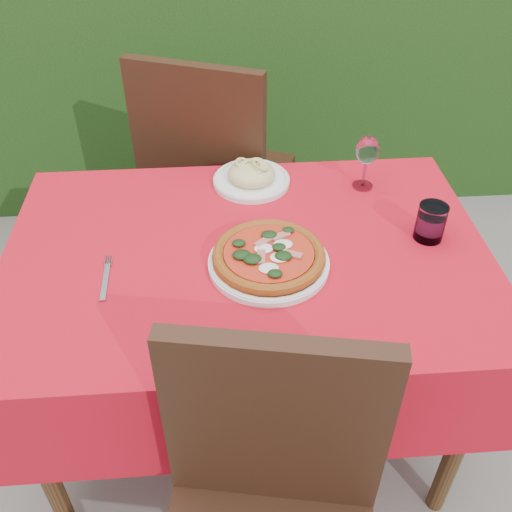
{
  "coord_description": "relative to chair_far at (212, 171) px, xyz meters",
  "views": [
    {
      "loc": [
        -0.06,
        -1.14,
        1.68
      ],
      "look_at": [
        0.02,
        -0.05,
        0.77
      ],
      "focal_mm": 40.0,
      "sensor_mm": 36.0,
      "label": 1
    }
  ],
  "objects": [
    {
      "name": "dining_table",
      "position": [
        0.09,
        -0.66,
        0.01
      ],
      "size": [
        1.26,
        0.86,
        0.75
      ],
      "color": "#4D3018",
      "rests_on": "ground"
    },
    {
      "name": "water_glass",
      "position": [
        0.57,
        -0.65,
        0.2
      ],
      "size": [
        0.08,
        0.08,
        0.1
      ],
      "color": "silver",
      "rests_on": "dining_table"
    },
    {
      "name": "ground",
      "position": [
        0.09,
        -0.66,
        -0.59
      ],
      "size": [
        60.0,
        60.0,
        0.0
      ],
      "primitive_type": "plane",
      "color": "#67615D",
      "rests_on": "ground"
    },
    {
      "name": "pasta_plate",
      "position": [
        0.12,
        -0.34,
        0.18
      ],
      "size": [
        0.23,
        0.23,
        0.07
      ],
      "rotation": [
        0.0,
        0.0,
        -0.01
      ],
      "color": "white",
      "rests_on": "dining_table"
    },
    {
      "name": "fork",
      "position": [
        -0.26,
        -0.76,
        0.16
      ],
      "size": [
        0.03,
        0.18,
        0.0
      ],
      "primitive_type": "cube",
      "rotation": [
        0.0,
        0.0,
        0.03
      ],
      "color": "#B3B4BA",
      "rests_on": "dining_table"
    },
    {
      "name": "pizza_plate",
      "position": [
        0.14,
        -0.73,
        0.18
      ],
      "size": [
        0.33,
        0.33,
        0.06
      ],
      "rotation": [
        0.0,
        0.0,
        0.25
      ],
      "color": "white",
      "rests_on": "dining_table"
    },
    {
      "name": "hedge",
      "position": [
        0.09,
        0.89,
        0.33
      ],
      "size": [
        3.2,
        0.55,
        1.78
      ],
      "color": "black",
      "rests_on": "ground"
    },
    {
      "name": "chair_far",
      "position": [
        0.0,
        0.0,
        0.0
      ],
      "size": [
        0.6,
        0.6,
        1.03
      ],
      "rotation": [
        0.0,
        0.0,
        2.76
      ],
      "color": "black",
      "rests_on": "ground"
    },
    {
      "name": "wine_glass",
      "position": [
        0.45,
        -0.39,
        0.27
      ],
      "size": [
        0.07,
        0.07,
        0.17
      ],
      "color": "silver",
      "rests_on": "dining_table"
    }
  ]
}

